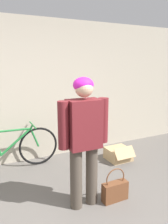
{
  "coord_description": "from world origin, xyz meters",
  "views": [
    {
      "loc": [
        -0.86,
        -1.39,
        1.81
      ],
      "look_at": [
        0.25,
        0.88,
        1.24
      ],
      "focal_mm": 35.0,
      "sensor_mm": 36.0,
      "label": 1
    }
  ],
  "objects_px": {
    "person": "(84,133)",
    "handbag": "(115,190)",
    "cardboard_box": "(118,154)",
    "bicycle": "(8,150)"
  },
  "relations": [
    {
      "from": "person",
      "to": "cardboard_box",
      "type": "distance_m",
      "value": 1.74
    },
    {
      "from": "person",
      "to": "handbag",
      "type": "height_order",
      "value": "person"
    },
    {
      "from": "person",
      "to": "handbag",
      "type": "bearing_deg",
      "value": -13.32
    },
    {
      "from": "bicycle",
      "to": "cardboard_box",
      "type": "xyz_separation_m",
      "value": [
        1.93,
        -0.47,
        -0.26
      ]
    },
    {
      "from": "handbag",
      "to": "person",
      "type": "bearing_deg",
      "value": 165.39
    },
    {
      "from": "person",
      "to": "cardboard_box",
      "type": "relative_size",
      "value": 3.45
    },
    {
      "from": "handbag",
      "to": "cardboard_box",
      "type": "relative_size",
      "value": 0.97
    },
    {
      "from": "person",
      "to": "cardboard_box",
      "type": "xyz_separation_m",
      "value": [
        1.19,
        0.94,
        -0.86
      ]
    },
    {
      "from": "bicycle",
      "to": "cardboard_box",
      "type": "height_order",
      "value": "bicycle"
    },
    {
      "from": "bicycle",
      "to": "handbag",
      "type": "xyz_separation_m",
      "value": [
        1.15,
        -1.52,
        -0.22
      ]
    }
  ]
}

